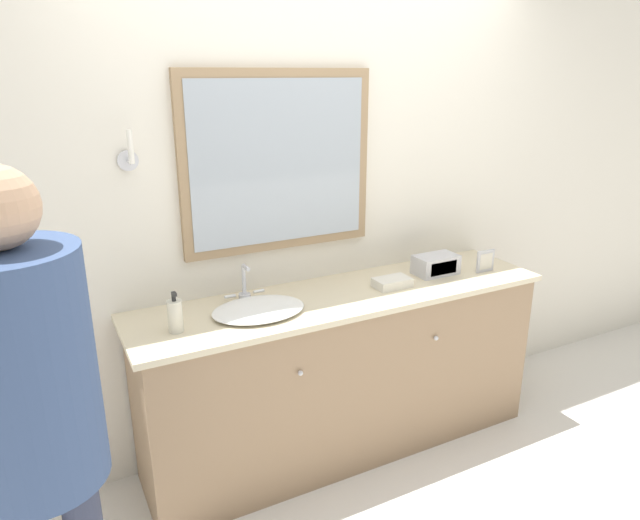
# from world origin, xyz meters

# --- Properties ---
(ground_plane) EXTENTS (14.00, 14.00, 0.00)m
(ground_plane) POSITION_xyz_m (0.00, 0.00, 0.00)
(ground_plane) COLOR silver
(wall_back) EXTENTS (8.00, 0.18, 2.55)m
(wall_back) POSITION_xyz_m (-0.01, 0.60, 1.28)
(wall_back) COLOR silver
(wall_back) RESTS_ON ground_plane
(vanity_counter) EXTENTS (2.19, 0.55, 0.90)m
(vanity_counter) POSITION_xyz_m (0.00, 0.30, 0.45)
(vanity_counter) COLOR #937556
(vanity_counter) RESTS_ON ground_plane
(sink_basin) EXTENTS (0.44, 0.38, 0.19)m
(sink_basin) POSITION_xyz_m (-0.48, 0.28, 0.92)
(sink_basin) COLOR white
(sink_basin) RESTS_ON vanity_counter
(soap_bottle) EXTENTS (0.06, 0.06, 0.19)m
(soap_bottle) POSITION_xyz_m (-0.87, 0.25, 0.98)
(soap_bottle) COLOR beige
(soap_bottle) RESTS_ON vanity_counter
(appliance_box) EXTENTS (0.24, 0.14, 0.11)m
(appliance_box) POSITION_xyz_m (0.59, 0.32, 0.96)
(appliance_box) COLOR #BCBCC1
(appliance_box) RESTS_ON vanity_counter
(picture_frame) EXTENTS (0.12, 0.01, 0.13)m
(picture_frame) POSITION_xyz_m (0.86, 0.22, 0.97)
(picture_frame) COLOR #B2B2B7
(picture_frame) RESTS_ON vanity_counter
(hand_towel_near_sink) EXTENTS (0.19, 0.12, 0.05)m
(hand_towel_near_sink) POSITION_xyz_m (0.26, 0.27, 0.93)
(hand_towel_near_sink) COLOR silver
(hand_towel_near_sink) RESTS_ON vanity_counter
(person) EXTENTS (0.39, 0.39, 1.76)m
(person) POSITION_xyz_m (-1.44, -0.39, 1.09)
(person) COLOR #33384C
(person) RESTS_ON ground_plane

